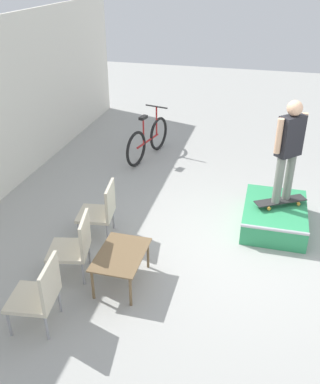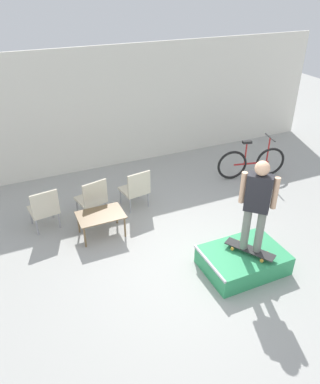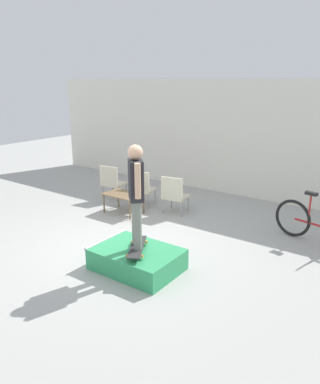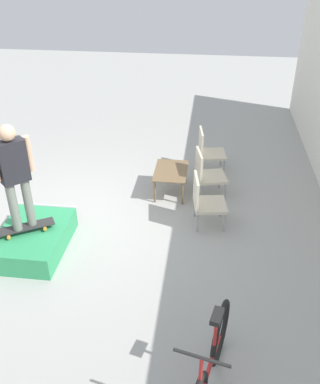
# 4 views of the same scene
# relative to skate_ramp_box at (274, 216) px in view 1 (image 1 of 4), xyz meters

# --- Properties ---
(ground_plane) EXTENTS (24.00, 24.00, 0.00)m
(ground_plane) POSITION_rel_skate_ramp_box_xyz_m (-0.82, 0.40, -0.18)
(ground_plane) COLOR #A8A8A3
(skate_ramp_box) EXTENTS (1.38, 0.97, 0.37)m
(skate_ramp_box) POSITION_rel_skate_ramp_box_xyz_m (0.00, 0.00, 0.00)
(skate_ramp_box) COLOR #339E60
(skate_ramp_box) RESTS_ON ground_plane
(skateboard_on_ramp) EXTENTS (0.60, 0.83, 0.07)m
(skateboard_on_ramp) POSITION_rel_skate_ramp_box_xyz_m (0.06, -0.06, 0.26)
(skateboard_on_ramp) COLOR #2D2D2D
(skateboard_on_ramp) RESTS_ON skate_ramp_box
(person_skater) EXTENTS (0.43, 0.43, 1.61)m
(person_skater) POSITION_rel_skate_ramp_box_xyz_m (0.06, -0.06, 1.21)
(person_skater) COLOR gray
(person_skater) RESTS_ON skateboard_on_ramp
(coffee_table) EXTENTS (0.88, 0.60, 0.47)m
(coffee_table) POSITION_rel_skate_ramp_box_xyz_m (-1.93, 1.92, 0.23)
(coffee_table) COLOR brown
(coffee_table) RESTS_ON ground_plane
(patio_chair_left) EXTENTS (0.58, 0.58, 0.89)m
(patio_chair_left) POSITION_rel_skate_ramp_box_xyz_m (-2.87, 2.56, 0.30)
(patio_chair_left) COLOR #99999E
(patio_chair_left) RESTS_ON ground_plane
(patio_chair_center) EXTENTS (0.62, 0.62, 0.89)m
(patio_chair_center) POSITION_rel_skate_ramp_box_xyz_m (-1.91, 2.56, 0.30)
(patio_chair_center) COLOR #99999E
(patio_chair_center) RESTS_ON ground_plane
(patio_chair_right) EXTENTS (0.59, 0.59, 0.89)m
(patio_chair_right) POSITION_rel_skate_ramp_box_xyz_m (-0.96, 2.56, 0.30)
(patio_chair_right) COLOR #99999E
(patio_chair_right) RESTS_ON ground_plane
(bicycle) EXTENTS (1.70, 0.57, 1.04)m
(bicycle) POSITION_rel_skate_ramp_box_xyz_m (2.11, 2.72, 0.22)
(bicycle) COLOR black
(bicycle) RESTS_ON ground_plane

